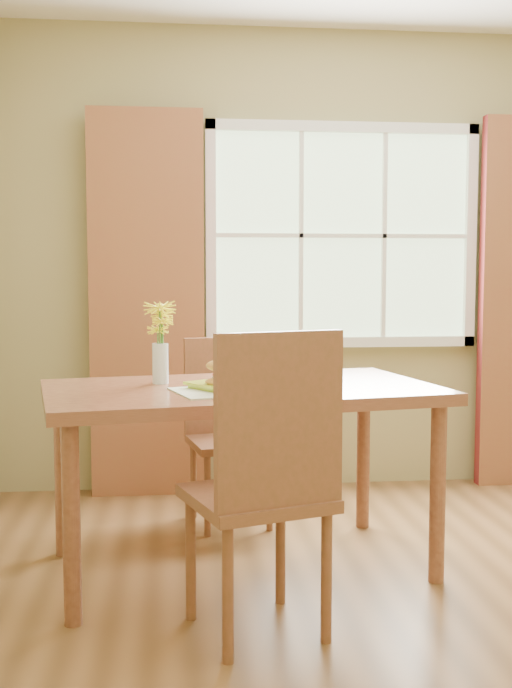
{
  "coord_description": "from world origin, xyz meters",
  "views": [
    {
      "loc": [
        -1.02,
        -2.85,
        1.28
      ],
      "look_at": [
        -0.66,
        0.5,
        0.98
      ],
      "focal_mm": 42.0,
      "sensor_mm": 36.0,
      "label": 1
    }
  ],
  "objects_px": {
    "dining_table": "(241,405)",
    "flower_vase": "(160,332)",
    "croissant_sandwich": "(224,373)",
    "water_glass": "(309,373)",
    "chair_near": "(268,473)",
    "chair_far": "(226,421)"
  },
  "relations": [
    {
      "from": "dining_table",
      "to": "flower_vase",
      "type": "height_order",
      "value": "flower_vase"
    },
    {
      "from": "croissant_sandwich",
      "to": "water_glass",
      "type": "height_order",
      "value": "croissant_sandwich"
    },
    {
      "from": "chair_near",
      "to": "chair_far",
      "type": "height_order",
      "value": "chair_near"
    },
    {
      "from": "dining_table",
      "to": "water_glass",
      "type": "relative_size",
      "value": 14.47
    },
    {
      "from": "dining_table",
      "to": "chair_near",
      "type": "xyz_separation_m",
      "value": [
        0.03,
        -0.71,
        -0.12
      ]
    },
    {
      "from": "chair_near",
      "to": "flower_vase",
      "type": "height_order",
      "value": "flower_vase"
    },
    {
      "from": "croissant_sandwich",
      "to": "water_glass",
      "type": "xyz_separation_m",
      "value": [
        0.37,
        0.1,
        -0.02
      ]
    },
    {
      "from": "croissant_sandwich",
      "to": "flower_vase",
      "type": "relative_size",
      "value": 0.44
    },
    {
      "from": "chair_far",
      "to": "flower_vase",
      "type": "height_order",
      "value": "flower_vase"
    },
    {
      "from": "chair_far",
      "to": "croissant_sandwich",
      "type": "relative_size",
      "value": 5.91
    },
    {
      "from": "croissant_sandwich",
      "to": "chair_near",
      "type": "bearing_deg",
      "value": -74.43
    },
    {
      "from": "chair_near",
      "to": "dining_table",
      "type": "bearing_deg",
      "value": 74.53
    },
    {
      "from": "croissant_sandwich",
      "to": "flower_vase",
      "type": "distance_m",
      "value": 0.4
    },
    {
      "from": "chair_far",
      "to": "flower_vase",
      "type": "bearing_deg",
      "value": -130.21
    },
    {
      "from": "chair_near",
      "to": "water_glass",
      "type": "xyz_separation_m",
      "value": [
        0.26,
        0.67,
        0.26
      ]
    },
    {
      "from": "chair_near",
      "to": "water_glass",
      "type": "height_order",
      "value": "chair_near"
    },
    {
      "from": "croissant_sandwich",
      "to": "flower_vase",
      "type": "bearing_deg",
      "value": 138.08
    },
    {
      "from": "chair_near",
      "to": "chair_far",
      "type": "xyz_separation_m",
      "value": [
        -0.04,
        1.41,
        -0.08
      ]
    },
    {
      "from": "flower_vase",
      "to": "water_glass",
      "type": "bearing_deg",
      "value": -14.73
    },
    {
      "from": "chair_near",
      "to": "chair_far",
      "type": "distance_m",
      "value": 1.41
    },
    {
      "from": "dining_table",
      "to": "water_glass",
      "type": "xyz_separation_m",
      "value": [
        0.29,
        -0.04,
        0.14
      ]
    },
    {
      "from": "dining_table",
      "to": "croissant_sandwich",
      "type": "distance_m",
      "value": 0.23
    }
  ]
}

